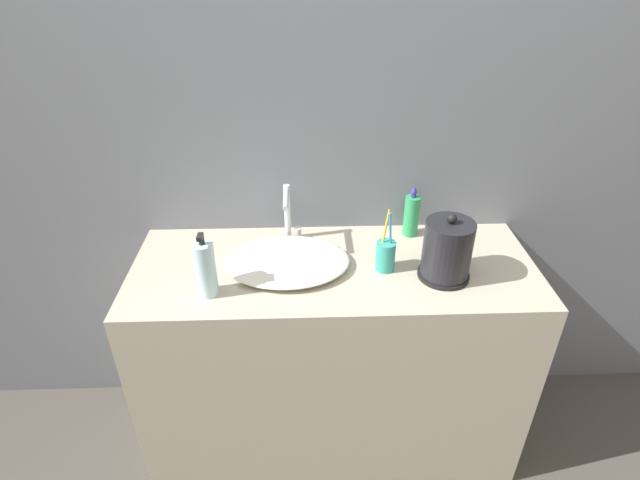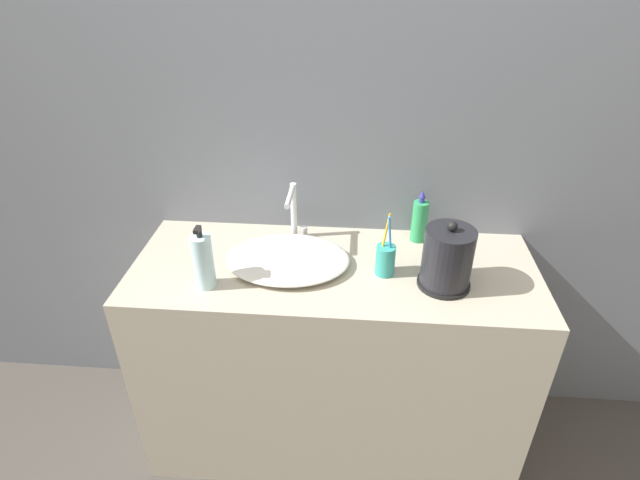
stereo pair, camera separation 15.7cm
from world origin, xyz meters
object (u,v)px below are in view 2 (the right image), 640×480
Objects in this scene: toothbrush_cup at (385,259)px; faucet at (294,210)px; lotion_bottle at (203,261)px; shampoo_bottle at (419,220)px; electric_kettle at (447,260)px.

faucet is at bearing 149.41° from toothbrush_cup.
toothbrush_cup reaches higher than lotion_bottle.
shampoo_bottle is (0.12, 0.22, 0.03)m from toothbrush_cup.
faucet is 1.07× the size of shampoo_bottle.
electric_kettle reaches higher than faucet.
lotion_bottle is at bearing -168.64° from toothbrush_cup.
toothbrush_cup is at bearing 165.37° from electric_kettle.
toothbrush_cup is at bearing -30.59° from faucet.
faucet is at bearing 50.94° from lotion_bottle.
shampoo_bottle is (-0.06, 0.26, -0.01)m from electric_kettle.
toothbrush_cup is 0.25m from shampoo_bottle.
toothbrush_cup reaches higher than shampoo_bottle.
faucet is 0.38m from lotion_bottle.
lotion_bottle is at bearing -154.07° from shampoo_bottle.
electric_kettle is 0.19m from toothbrush_cup.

